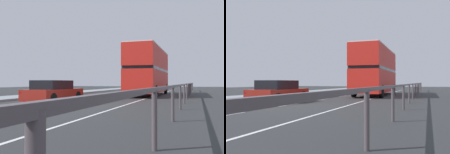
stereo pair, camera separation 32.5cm
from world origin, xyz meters
TOP-DOWN VIEW (x-y plane):
  - ground_plane at (0.00, 0.00)m, footprint 73.21×120.00m
  - lane_paint_markings at (1.92, 8.42)m, footprint 3.26×46.00m
  - bridge_side_railing at (6.07, 9.00)m, footprint 0.10×42.00m
  - double_decker_bus_red at (2.47, 12.21)m, footprint 2.58×10.45m
  - hatchback_car_near at (-1.45, 2.03)m, footprint 1.91×4.25m

SIDE VIEW (x-z plane):
  - ground_plane at x=0.00m, z-range -0.10..0.00m
  - lane_paint_markings at x=1.92m, z-range 0.00..0.01m
  - hatchback_car_near at x=-1.45m, z-range -0.02..1.31m
  - bridge_side_railing at x=6.07m, z-range 0.35..1.48m
  - double_decker_bus_red at x=2.47m, z-range 0.15..4.52m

